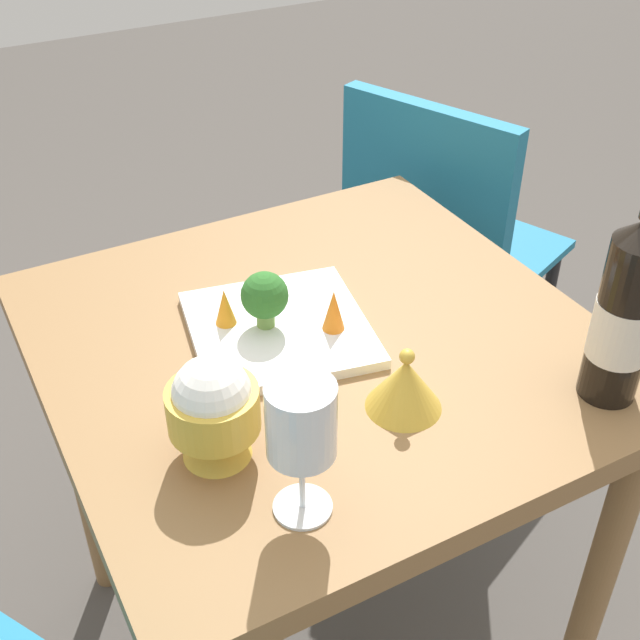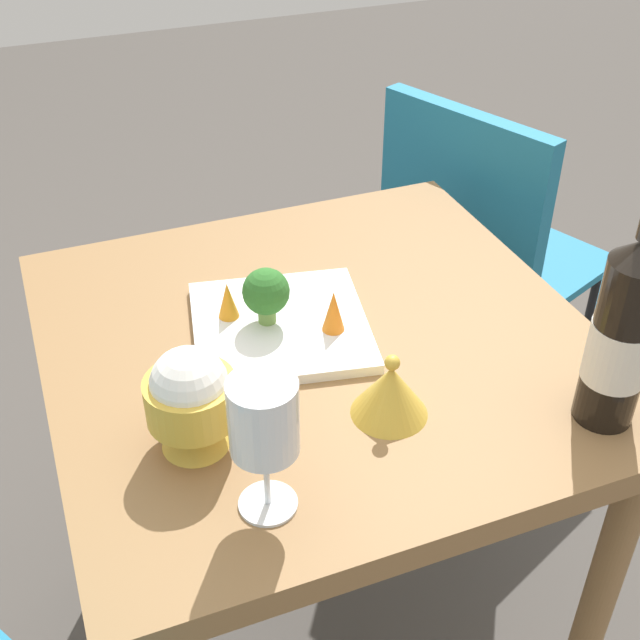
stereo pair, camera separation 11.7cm
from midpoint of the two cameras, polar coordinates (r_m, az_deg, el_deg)
name	(u,v)px [view 2 (the right image)]	position (r m, az deg, el deg)	size (l,w,h in m)	color
ground_plane	(320,633)	(1.73, 2.07, -20.92)	(8.00, 8.00, 0.00)	#4C4742
dining_table	(320,390)	(1.25, 2.68, -4.99)	(0.77, 0.77, 0.73)	olive
chair_by_wall	(476,243)	(1.85, 12.55, 5.16)	(0.52, 0.52, 0.85)	teal
wine_bottle	(623,333)	(1.06, 23.20, -0.98)	(0.08, 0.08, 0.33)	black
wine_glass	(264,421)	(0.86, -0.03, -7.14)	(0.08, 0.08, 0.18)	white
rice_bowl	(191,398)	(0.98, -5.53, -5.55)	(0.11, 0.11, 0.14)	gold
rice_bowl_lid	(390,390)	(1.05, 8.09, -4.97)	(0.10, 0.10, 0.09)	gold
serving_plate	(280,326)	(1.20, 0.03, -0.52)	(0.29, 0.29, 0.02)	white
broccoli_floret	(266,293)	(1.16, -0.88, 1.80)	(0.07, 0.07, 0.09)	#729E4C
carrot_garnish_left	(228,300)	(1.19, -3.59, 1.29)	(0.03, 0.03, 0.06)	orange
carrot_garnish_right	(333,311)	(1.16, 3.83, 0.54)	(0.03, 0.03, 0.06)	orange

